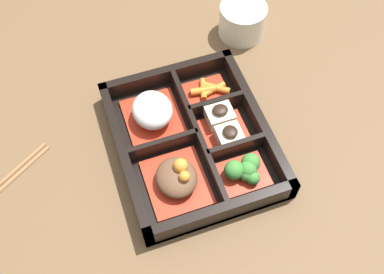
% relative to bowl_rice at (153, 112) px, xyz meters
% --- Properties ---
extents(ground_plane, '(3.00, 3.00, 0.00)m').
position_rel_bowl_rice_xyz_m(ground_plane, '(-0.06, -0.05, -0.03)').
color(ground_plane, brown).
extents(bento_base, '(0.28, 0.23, 0.01)m').
position_rel_bowl_rice_xyz_m(bento_base, '(-0.06, -0.05, -0.03)').
color(bento_base, black).
rests_on(bento_base, ground_plane).
extents(bento_rim, '(0.28, 0.23, 0.04)m').
position_rel_bowl_rice_xyz_m(bento_rim, '(-0.06, -0.05, -0.01)').
color(bento_rim, black).
rests_on(bento_rim, ground_plane).
extents(bowl_stew, '(0.10, 0.09, 0.05)m').
position_rel_bowl_rice_xyz_m(bowl_stew, '(-0.12, -0.00, -0.01)').
color(bowl_stew, '#B22D19').
rests_on(bowl_stew, bento_base).
extents(bowl_rice, '(0.10, 0.09, 0.05)m').
position_rel_bowl_rice_xyz_m(bowl_rice, '(0.00, 0.00, 0.00)').
color(bowl_rice, '#B22D19').
rests_on(bowl_rice, bento_base).
extents(bowl_greens, '(0.06, 0.07, 0.04)m').
position_rel_bowl_rice_xyz_m(bowl_greens, '(-0.14, -0.10, -0.01)').
color(bowl_greens, '#B22D19').
rests_on(bowl_greens, bento_base).
extents(bowl_tofu, '(0.08, 0.07, 0.04)m').
position_rel_bowl_rice_xyz_m(bowl_tofu, '(-0.06, -0.10, -0.01)').
color(bowl_tofu, '#B22D19').
rests_on(bowl_tofu, bento_base).
extents(bowl_carrots, '(0.06, 0.07, 0.02)m').
position_rel_bowl_rice_xyz_m(bowl_carrots, '(0.02, -0.10, -0.02)').
color(bowl_carrots, '#B22D19').
rests_on(bowl_carrots, bento_base).
extents(tea_cup, '(0.09, 0.09, 0.06)m').
position_rel_bowl_rice_xyz_m(tea_cup, '(0.14, -0.22, -0.00)').
color(tea_cup, beige).
rests_on(tea_cup, ground_plane).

